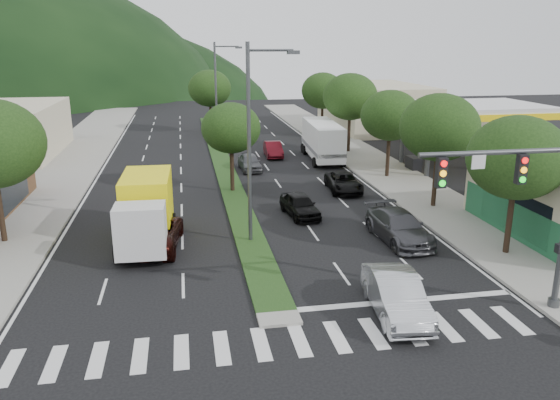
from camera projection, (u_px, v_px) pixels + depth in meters
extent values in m
plane|color=black|center=(277.00, 314.00, 20.77)|extent=(160.00, 160.00, 0.00)
cube|color=gray|center=(371.00, 163.00, 46.50)|extent=(5.00, 90.00, 0.15)
cube|color=gray|center=(56.00, 175.00, 42.18)|extent=(6.00, 90.00, 0.15)
cube|color=#1D3914|center=(222.00, 161.00, 47.22)|extent=(1.60, 56.00, 0.12)
cube|color=silver|center=(287.00, 341.00, 18.87)|extent=(19.00, 2.20, 0.01)
cylinder|color=#47494C|center=(500.00, 152.00, 18.88)|extent=(6.00, 0.18, 0.18)
cube|color=black|center=(521.00, 169.00, 19.04)|extent=(0.35, 0.25, 1.05)
cube|color=black|center=(441.00, 173.00, 18.53)|extent=(0.35, 0.25, 1.05)
cube|color=black|center=(560.00, 248.00, 20.24)|extent=(0.30, 0.25, 0.35)
cube|color=silver|center=(465.00, 107.00, 43.39)|extent=(12.00, 8.00, 0.50)
cube|color=yellow|center=(464.00, 111.00, 43.49)|extent=(12.20, 8.20, 0.50)
cylinder|color=#47494C|center=(429.00, 148.00, 41.10)|extent=(0.36, 0.36, 4.60)
cylinder|color=#47494C|center=(525.00, 145.00, 42.46)|extent=(0.36, 0.36, 4.60)
cylinder|color=#47494C|center=(403.00, 137.00, 45.83)|extent=(0.36, 0.36, 4.60)
cylinder|color=#47494C|center=(490.00, 134.00, 47.18)|extent=(0.36, 0.36, 4.60)
cube|color=black|center=(413.00, 164.00, 43.95)|extent=(0.80, 1.60, 1.10)
cube|color=black|center=(504.00, 160.00, 45.31)|extent=(0.80, 1.60, 1.10)
cube|color=maroon|center=(4.00, 165.00, 31.79)|extent=(0.40, 11.40, 0.90)
cube|color=beige|center=(5.00, 131.00, 49.05)|extent=(9.00, 14.00, 4.60)
cube|color=beige|center=(375.00, 107.00, 64.94)|extent=(10.00, 16.00, 5.20)
cylinder|color=black|center=(510.00, 216.00, 26.03)|extent=(0.28, 0.28, 3.64)
ellipsoid|color=black|center=(517.00, 158.00, 25.24)|extent=(4.60, 4.60, 3.91)
cylinder|color=black|center=(435.00, 176.00, 33.57)|extent=(0.28, 0.28, 3.81)
ellipsoid|color=black|center=(439.00, 127.00, 32.74)|extent=(4.80, 4.80, 4.08)
cylinder|color=black|center=(388.00, 153.00, 41.17)|extent=(0.28, 0.28, 3.58)
ellipsoid|color=black|center=(390.00, 115.00, 40.38)|extent=(4.40, 4.40, 3.74)
cylinder|color=black|center=(349.00, 130.00, 50.57)|extent=(0.28, 0.28, 3.92)
ellipsoid|color=black|center=(350.00, 97.00, 49.72)|extent=(5.00, 5.00, 4.25)
cylinder|color=black|center=(322.00, 117.00, 60.06)|extent=(0.28, 0.28, 3.70)
ellipsoid|color=black|center=(323.00, 91.00, 59.25)|extent=(4.60, 4.60, 3.91)
cylinder|color=black|center=(232.00, 166.00, 37.28)|extent=(0.28, 0.28, 3.36)
ellipsoid|color=black|center=(231.00, 128.00, 36.55)|extent=(4.00, 4.00, 3.40)
cylinder|color=black|center=(211.00, 115.00, 61.80)|extent=(0.28, 0.28, 3.81)
ellipsoid|color=black|center=(210.00, 88.00, 60.97)|extent=(4.80, 4.80, 4.08)
cylinder|color=#47494C|center=(249.00, 147.00, 26.94)|extent=(0.20, 0.20, 10.00)
cylinder|color=#47494C|center=(271.00, 50.00, 25.84)|extent=(2.20, 0.12, 0.12)
cube|color=#47494C|center=(293.00, 52.00, 26.06)|extent=(0.60, 0.25, 0.18)
cylinder|color=#47494C|center=(216.00, 98.00, 50.57)|extent=(0.20, 0.20, 10.00)
cylinder|color=#47494C|center=(227.00, 46.00, 49.48)|extent=(2.20, 0.12, 0.12)
cube|color=#47494C|center=(239.00, 48.00, 49.69)|extent=(0.60, 0.25, 0.18)
imported|color=#B0B3B8|center=(396.00, 295.00, 20.57)|extent=(2.13, 4.94, 1.58)
imported|color=black|center=(153.00, 233.00, 27.31)|extent=(3.18, 5.86, 1.56)
imported|color=black|center=(300.00, 205.00, 32.35)|extent=(2.09, 4.12, 1.34)
imported|color=#444448|center=(399.00, 227.00, 28.28)|extent=(2.46, 5.40, 1.53)
imported|color=#550E16|center=(273.00, 149.00, 49.14)|extent=(1.60, 4.15, 1.35)
imported|color=black|center=(344.00, 182.00, 37.79)|extent=(2.44, 4.67, 1.26)
imported|color=#525358|center=(250.00, 162.00, 43.95)|extent=(1.77, 3.97, 1.32)
cube|color=silver|center=(141.00, 231.00, 24.96)|extent=(2.33, 1.74, 2.40)
cube|color=#FAE90D|center=(148.00, 204.00, 28.61)|extent=(2.53, 4.46, 3.24)
cube|color=black|center=(148.00, 233.00, 28.18)|extent=(2.27, 6.12, 0.31)
cylinder|color=black|center=(169.00, 250.00, 25.88)|extent=(0.34, 0.95, 0.94)
cylinder|color=black|center=(117.00, 253.00, 25.54)|extent=(0.34, 0.95, 0.94)
cylinder|color=black|center=(171.00, 234.00, 28.05)|extent=(0.34, 0.95, 0.94)
cylinder|color=black|center=(123.00, 236.00, 27.71)|extent=(0.34, 0.95, 0.94)
cylinder|color=black|center=(173.00, 222.00, 30.02)|extent=(0.34, 0.95, 0.94)
cylinder|color=black|center=(128.00, 224.00, 29.68)|extent=(0.34, 0.95, 0.94)
cube|color=white|center=(323.00, 139.00, 47.67)|extent=(2.88, 8.58, 2.82)
cube|color=slate|center=(322.00, 147.00, 47.87)|extent=(2.94, 8.59, 0.33)
cylinder|color=black|center=(303.00, 148.00, 51.16)|extent=(0.38, 0.86, 0.84)
cylinder|color=black|center=(328.00, 147.00, 51.42)|extent=(0.38, 0.86, 0.84)
cylinder|color=black|center=(305.00, 150.00, 50.19)|extent=(0.38, 0.86, 0.84)
cylinder|color=black|center=(330.00, 149.00, 50.45)|extent=(0.38, 0.86, 0.84)
cylinder|color=black|center=(315.00, 162.00, 45.03)|extent=(0.38, 0.86, 0.84)
cylinder|color=black|center=(343.00, 162.00, 45.29)|extent=(0.38, 0.86, 0.84)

